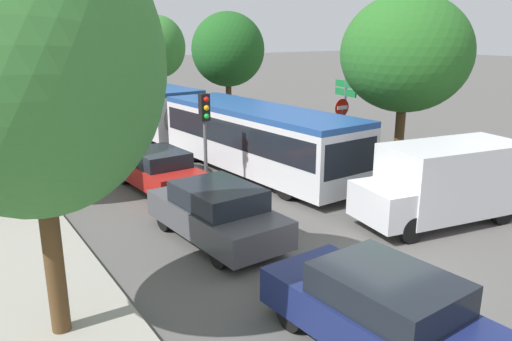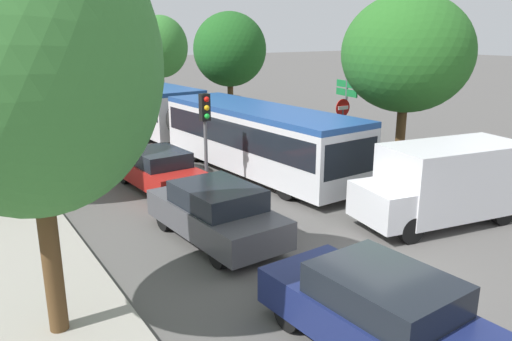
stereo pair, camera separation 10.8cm
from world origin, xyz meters
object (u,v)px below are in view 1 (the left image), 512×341
queued_car_graphite (217,212)px  queued_car_navy (382,312)px  direction_sign_post (345,102)px  tree_right_far (158,47)px  white_van (445,181)px  tree_left_near (30,65)px  tree_right_near (406,54)px  tree_right_mid (228,51)px  city_bus_rear (62,104)px  traffic_light (205,121)px  queued_car_red (158,170)px  no_entry_sign (341,122)px  articulated_bus (206,122)px

queued_car_graphite → queued_car_navy: bearing=177.1°
direction_sign_post → tree_right_far: size_ratio=0.55×
white_van → tree_right_far: size_ratio=0.80×
direction_sign_post → tree_left_near: size_ratio=0.49×
tree_right_near → tree_right_mid: bearing=92.3°
city_bus_rear → white_van: bearing=-162.8°
direction_sign_post → tree_right_mid: size_ratio=0.56×
white_van → tree_left_near: tree_left_near is taller
queued_car_graphite → white_van: (6.18, -2.40, 0.46)m
traffic_light → tree_left_near: size_ratio=0.46×
tree_right_mid → queued_car_graphite: bearing=-121.1°
white_van → tree_right_near: size_ratio=0.78×
city_bus_rear → tree_right_far: bearing=-47.5°
tree_right_near → tree_right_far: 24.44m
direction_sign_post → tree_right_near: 3.25m
queued_car_red → tree_right_near: 9.95m
city_bus_rear → queued_car_graphite: (-0.18, -18.12, -0.67)m
no_entry_sign → tree_right_mid: 10.70m
no_entry_sign → direction_sign_post: (0.72, 0.60, 0.68)m
articulated_bus → city_bus_rear: articulated_bus is taller
queued_car_navy → tree_right_mid: tree_right_mid is taller
queued_car_graphite → queued_car_red: 5.03m
city_bus_rear → tree_right_near: bearing=-150.7°
articulated_bus → queued_car_graphite: articulated_bus is taller
no_entry_sign → tree_left_near: bearing=-63.9°
white_van → tree_right_near: bearing=-114.3°
no_entry_sign → tree_left_near: size_ratio=0.38×
no_entry_sign → traffic_light: bearing=-91.3°
no_entry_sign → articulated_bus: bearing=-145.3°
traffic_light → tree_right_mid: 12.45m
queued_car_navy → no_entry_sign: 12.21m
articulated_bus → traffic_light: bearing=-31.2°
no_entry_sign → tree_right_far: (1.65, 22.57, 2.32)m
tree_right_far → tree_right_near: bearing=-90.8°
city_bus_rear → no_entry_sign: bearing=-151.6°
queued_car_navy → tree_right_far: size_ratio=0.69×
articulated_bus → queued_car_navy: bearing=-19.8°
tree_right_near → queued_car_navy: bearing=-139.6°
white_van → queued_car_graphite: bearing=-11.9°
traffic_light → direction_sign_post: 6.74m
tree_right_near → articulated_bus: bearing=124.8°
no_entry_sign → queued_car_red: bearing=-100.4°
white_van → tree_left_near: size_ratio=0.71×
queued_car_red → traffic_light: 2.50m
tree_right_near → tree_right_mid: 12.27m
queued_car_graphite → traffic_light: size_ratio=1.34×
articulated_bus → queued_car_red: bearing=-49.9°
direction_sign_post → tree_right_far: 22.05m
city_bus_rear → queued_car_navy: city_bus_rear is taller
queued_car_red → no_entry_sign: size_ratio=1.49×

